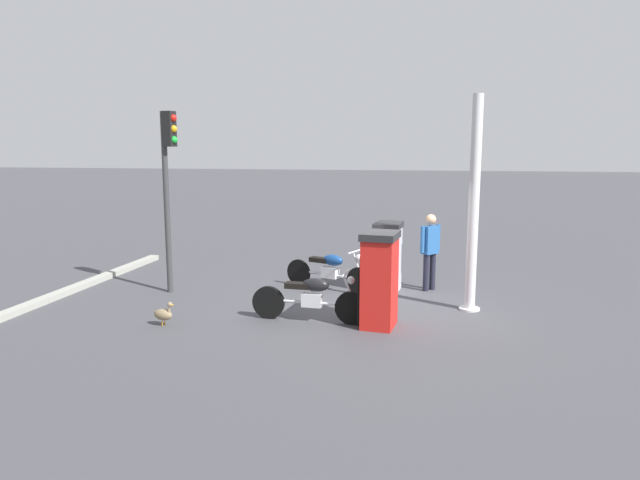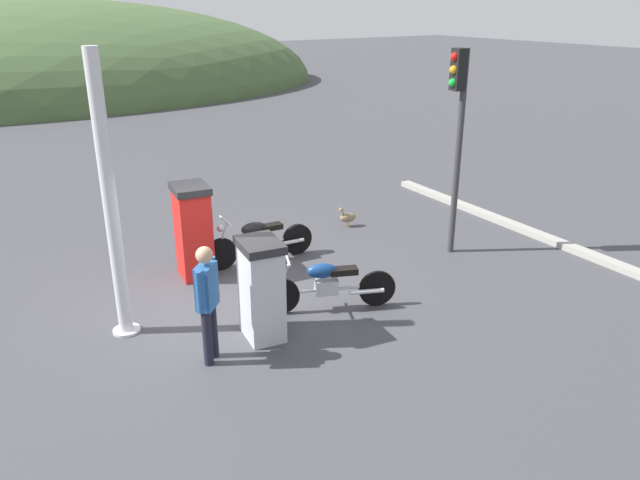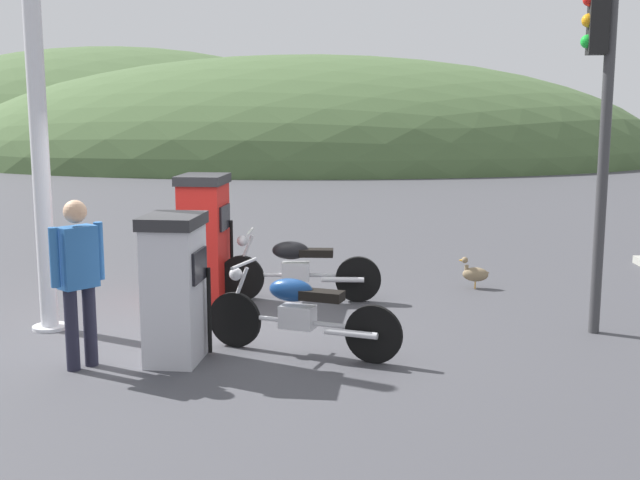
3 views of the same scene
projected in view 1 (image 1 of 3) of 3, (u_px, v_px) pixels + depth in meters
The scene contains 10 objects.
ground_plane at pixel (379, 306), 11.41m from camera, with size 120.00×120.00×0.00m, color #424247.
fuel_pump_near at pixel (388, 256), 12.51m from camera, with size 0.67×0.80×1.49m.
fuel_pump_far at pixel (379, 279), 10.02m from camera, with size 0.71×0.83×1.67m.
motorcycle_near_pump at pixel (330, 269), 12.59m from camera, with size 2.01×0.98×0.94m.
motorcycle_far_pump at pixel (311, 298), 10.37m from camera, with size 2.14×0.56×0.94m.
attendant_person at pixel (430, 247), 12.52m from camera, with size 0.46×0.47×1.67m.
wandering_duck at pixel (163, 314), 10.16m from camera, with size 0.44×0.25×0.45m.
roadside_traffic_light at pixel (168, 171), 12.08m from camera, with size 0.39×0.27×3.82m.
canopy_support_pole at pixel (474, 209), 10.86m from camera, with size 0.40×0.40×4.06m.
road_edge_kerb at pixel (72, 289), 12.51m from camera, with size 0.54×7.34×0.12m.
Camera 1 is at (-0.73, 11.08, 3.15)m, focal length 32.62 mm.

